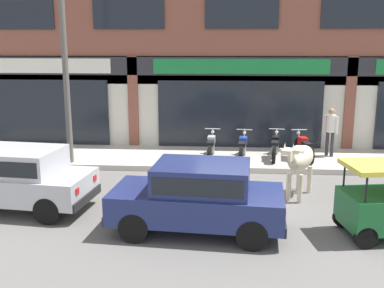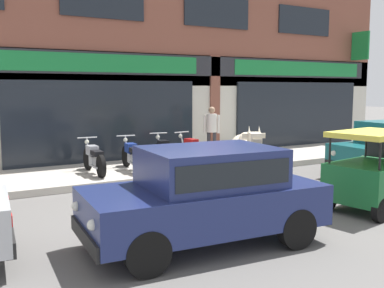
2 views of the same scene
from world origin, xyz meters
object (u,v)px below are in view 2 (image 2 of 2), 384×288
at_px(motorcycle_0, 94,158).
at_px(motorcycle_1, 132,156).
at_px(motorcycle_2, 165,152).
at_px(motorcycle_3, 194,150).
at_px(cow, 244,150).
at_px(auto_rickshaw, 375,176).
at_px(pedestrian, 212,127).
at_px(car_1, 206,191).

distance_m(motorcycle_0, motorcycle_1, 1.03).
relative_size(motorcycle_2, motorcycle_3, 1.00).
height_order(cow, motorcycle_2, cow).
distance_m(auto_rickshaw, motorcycle_3, 5.56).
bearing_deg(cow, motorcycle_3, 78.24).
bearing_deg(cow, pedestrian, 67.04).
height_order(cow, auto_rickshaw, cow).
xyz_separation_m(motorcycle_2, pedestrian, (1.83, 0.41, 0.60)).
xyz_separation_m(motorcycle_0, pedestrian, (3.91, 0.55, 0.60)).
height_order(motorcycle_0, pedestrian, pedestrian).
bearing_deg(motorcycle_0, auto_rickshaw, -55.36).
bearing_deg(auto_rickshaw, car_1, -179.37).
xyz_separation_m(car_1, motorcycle_3, (3.07, 5.55, -0.26)).
bearing_deg(motorcycle_1, motorcycle_2, 10.37).
bearing_deg(cow, motorcycle_1, 111.88).
xyz_separation_m(motorcycle_0, motorcycle_1, (1.02, -0.06, 0.00)).
distance_m(auto_rickshaw, motorcycle_2, 5.84).
bearing_deg(motorcycle_1, motorcycle_3, 3.23).
bearing_deg(motorcycle_0, motorcycle_3, 0.92).
bearing_deg(motorcycle_1, cow, -68.12).
bearing_deg(pedestrian, motorcycle_1, -168.11).
xyz_separation_m(cow, motorcycle_2, (-0.22, 3.38, -0.45)).
distance_m(car_1, motorcycle_0, 5.51).
relative_size(car_1, pedestrian, 2.32).
height_order(cow, motorcycle_3, cow).
bearing_deg(auto_rickshaw, motorcycle_1, 116.98).
bearing_deg(motorcycle_0, pedestrian, 7.93).
distance_m(car_1, pedestrian, 7.25).
height_order(auto_rickshaw, motorcycle_2, auto_rickshaw).
xyz_separation_m(cow, car_1, (-2.39, -2.25, -0.19)).
xyz_separation_m(car_1, motorcycle_2, (2.16, 5.63, -0.26)).
distance_m(cow, pedestrian, 4.12).
relative_size(auto_rickshaw, pedestrian, 1.30).
height_order(cow, pedestrian, pedestrian).
bearing_deg(motorcycle_1, car_1, -101.50).
bearing_deg(motorcycle_2, auto_rickshaw, -73.18).
relative_size(motorcycle_0, motorcycle_1, 1.00).
height_order(car_1, pedestrian, pedestrian).
bearing_deg(motorcycle_2, car_1, -111.02).
bearing_deg(cow, auto_rickshaw, -56.42).
height_order(auto_rickshaw, motorcycle_0, auto_rickshaw).
bearing_deg(car_1, motorcycle_1, 78.50).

